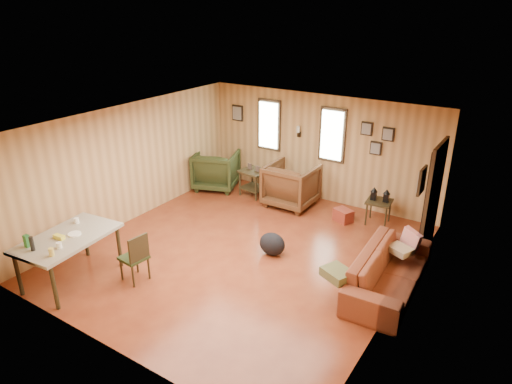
% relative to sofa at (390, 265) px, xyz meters
% --- Properties ---
extents(room, '(5.54, 6.04, 2.44)m').
position_rel_sofa_xyz_m(room, '(-2.38, -0.04, 0.77)').
color(room, brown).
rests_on(room, ground).
extents(sofa, '(0.75, 2.25, 0.87)m').
position_rel_sofa_xyz_m(sofa, '(0.00, 0.00, 0.00)').
color(sofa, brown).
rests_on(sofa, ground).
extents(recliner_brown, '(1.03, 0.96, 1.05)m').
position_rel_sofa_xyz_m(recliner_brown, '(-2.86, 2.00, 0.09)').
color(recliner_brown, '#4E2E17').
rests_on(recliner_brown, ground).
extents(recliner_green, '(1.24, 1.20, 1.01)m').
position_rel_sofa_xyz_m(recliner_green, '(-4.87, 1.91, 0.07)').
color(recliner_green, '#283217').
rests_on(recliner_green, ground).
extents(end_table, '(0.67, 0.62, 0.76)m').
position_rel_sofa_xyz_m(end_table, '(-3.85, 2.01, -0.01)').
color(end_table, '#302915').
rests_on(end_table, ground).
extents(side_table, '(0.53, 0.53, 0.77)m').
position_rel_sofa_xyz_m(side_table, '(-0.92, 2.16, 0.09)').
color(side_table, '#302915').
rests_on(side_table, ground).
extents(cooler, '(0.45, 0.39, 0.26)m').
position_rel_sofa_xyz_m(cooler, '(-1.55, 1.86, -0.30)').
color(cooler, maroon).
rests_on(cooler, ground).
extents(backpack, '(0.57, 0.49, 0.42)m').
position_rel_sofa_xyz_m(backpack, '(-2.08, -0.09, -0.23)').
color(backpack, black).
rests_on(backpack, ground).
extents(sofa_pillows, '(1.12, 1.87, 0.39)m').
position_rel_sofa_xyz_m(sofa_pillows, '(-0.25, -0.08, 0.07)').
color(sofa_pillows, '#4E512D').
rests_on(sofa_pillows, sofa).
extents(dining_table, '(1.09, 1.64, 1.02)m').
position_rel_sofa_xyz_m(dining_table, '(-4.39, -2.56, 0.29)').
color(dining_table, '#9C9783').
rests_on(dining_table, ground).
extents(dining_chair, '(0.42, 0.42, 0.85)m').
position_rel_sofa_xyz_m(dining_chair, '(-3.48, -2.00, 0.04)').
color(dining_chair, '#283217').
rests_on(dining_chair, ground).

